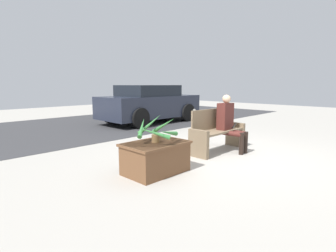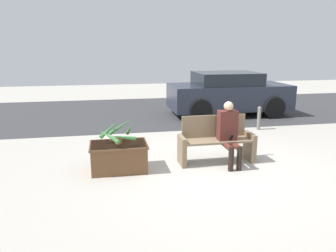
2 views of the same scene
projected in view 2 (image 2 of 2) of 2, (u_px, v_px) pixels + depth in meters
name	position (u px, v px, depth m)	size (l,w,h in m)	color
ground_plane	(214.00, 169.00, 6.36)	(30.00, 30.00, 0.00)	#ADA89E
road_surface	(161.00, 111.00, 12.09)	(20.00, 6.00, 0.01)	#38383A
bench	(216.00, 141.00, 6.69)	(1.54, 0.48, 0.95)	#7A664C
person_seated	(229.00, 131.00, 6.49)	(0.38, 0.64, 1.27)	#51231E
planter_box	(119.00, 156.00, 6.26)	(1.08, 0.73, 0.53)	brown
potted_plant	(118.00, 132.00, 6.15)	(0.71, 0.75, 0.47)	brown
parked_car	(228.00, 93.00, 11.26)	(4.03, 1.98, 1.47)	#232838
bollard_post	(259.00, 117.00, 9.30)	(0.11, 0.11, 0.67)	slate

